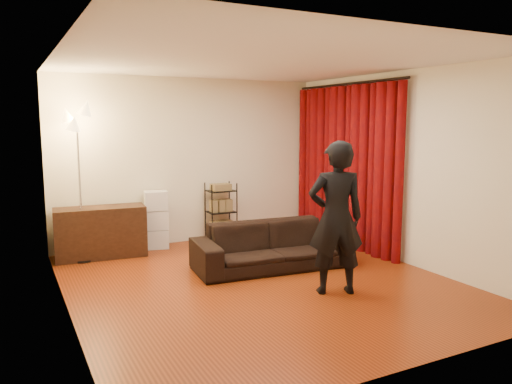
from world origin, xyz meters
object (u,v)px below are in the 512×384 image
media_cabinet (101,232)px  storage_boxes (157,220)px  sofa (272,246)px  wire_shelf (221,212)px  person (336,218)px  floor_lamp (80,186)px

media_cabinet → storage_boxes: (0.89, 0.15, 0.08)m
sofa → wire_shelf: 1.79m
storage_boxes → sofa: bearing=-58.3°
wire_shelf → media_cabinet: bearing=-156.0°
storage_boxes → wire_shelf: wire_shelf is taller
sofa → media_cabinet: media_cabinet is taller
person → storage_boxes: size_ratio=1.95×
media_cabinet → floor_lamp: bearing=-158.4°
storage_boxes → floor_lamp: size_ratio=0.42×
sofa → person: (0.17, -1.21, 0.58)m
sofa → wire_shelf: size_ratio=2.17×
storage_boxes → wire_shelf: (1.10, -0.01, 0.03)m
media_cabinet → storage_boxes: 0.91m
sofa → person: 1.35m
storage_boxes → floor_lamp: 1.34m
media_cabinet → floor_lamp: size_ratio=0.59×
wire_shelf → sofa: bearing=-70.2°
media_cabinet → floor_lamp: floor_lamp is taller
sofa → floor_lamp: size_ratio=0.98×
wire_shelf → floor_lamp: (-2.26, -0.23, 0.60)m
person → media_cabinet: 3.61m
media_cabinet → storage_boxes: size_ratio=1.40×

